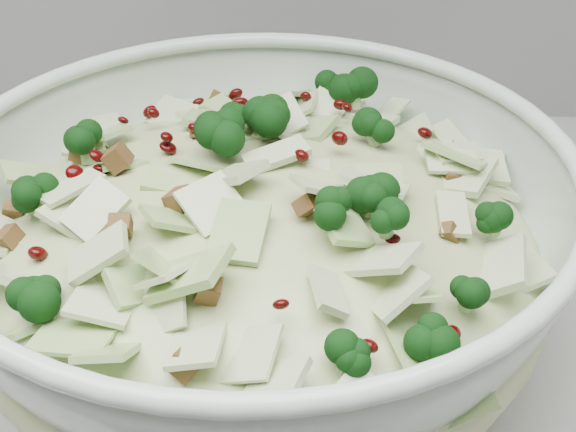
% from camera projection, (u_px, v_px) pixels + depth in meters
% --- Properties ---
extents(mixing_bowl, '(0.53, 0.53, 0.16)m').
position_uv_depth(mixing_bowl, '(259.00, 257.00, 0.52)').
color(mixing_bowl, '#B6C8B9').
rests_on(mixing_bowl, counter).
extents(salad, '(0.51, 0.51, 0.16)m').
position_uv_depth(salad, '(258.00, 224.00, 0.51)').
color(salad, '#B4C587').
rests_on(salad, mixing_bowl).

